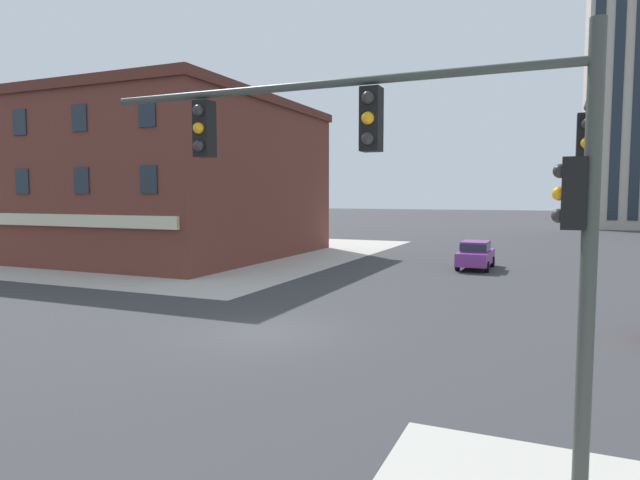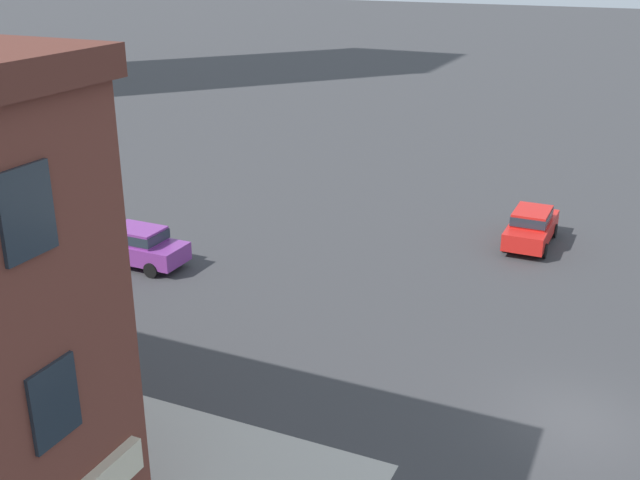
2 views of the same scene
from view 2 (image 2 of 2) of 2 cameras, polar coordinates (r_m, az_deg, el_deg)
name	(u,v)px [view 2 (image 2 of 2)]	position (r m, az deg, el deg)	size (l,w,h in m)	color
ground_plane	(578,422)	(23.62, 18.58, -12.66)	(320.00, 320.00, 0.00)	#38383A
car_main_northbound_near	(136,245)	(33.09, -13.47, -0.33)	(1.92, 4.41, 1.68)	#7A3389
car_cross_eastbound	(531,225)	(35.66, 15.41, 1.05)	(4.41, 1.92, 1.68)	red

